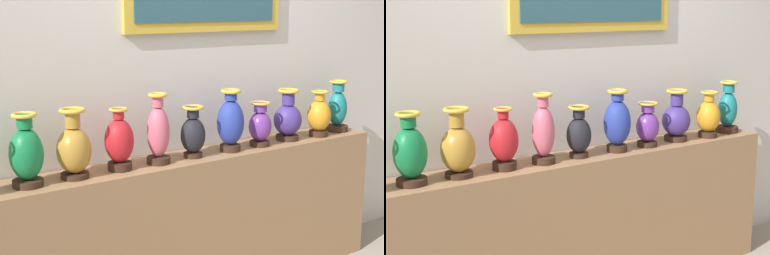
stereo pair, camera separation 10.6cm
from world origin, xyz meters
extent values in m
cube|color=#99704C|center=(0.00, 0.00, 0.44)|extent=(2.77, 0.33, 0.89)
cube|color=silver|center=(0.00, 0.22, 1.56)|extent=(4.63, 0.10, 3.12)
cylinder|color=#382319|center=(-0.99, -0.02, 0.90)|extent=(0.15, 0.15, 0.03)
ellipsoid|color=#14723D|center=(-0.99, -0.02, 1.05)|extent=(0.17, 0.17, 0.26)
cylinder|color=#14723D|center=(-0.99, -0.02, 1.21)|extent=(0.08, 0.08, 0.06)
torus|color=gold|center=(-0.99, -0.02, 1.24)|extent=(0.12, 0.12, 0.02)
cylinder|color=#382319|center=(-0.75, -0.02, 0.90)|extent=(0.15, 0.15, 0.03)
ellipsoid|color=#B27F2D|center=(-0.75, -0.02, 1.03)|extent=(0.18, 0.18, 0.24)
cylinder|color=#B27F2D|center=(-0.75, -0.02, 1.19)|extent=(0.08, 0.08, 0.09)
torus|color=gold|center=(-0.75, -0.02, 1.24)|extent=(0.14, 0.14, 0.02)
cylinder|color=#382319|center=(-0.49, -0.02, 0.91)|extent=(0.13, 0.13, 0.04)
ellipsoid|color=red|center=(-0.49, -0.02, 1.05)|extent=(0.16, 0.16, 0.24)
cylinder|color=red|center=(-0.49, -0.02, 1.19)|extent=(0.06, 0.06, 0.05)
torus|color=gold|center=(-0.49, -0.02, 1.22)|extent=(0.10, 0.10, 0.02)
cylinder|color=#382319|center=(-0.25, -0.03, 0.90)|extent=(0.13, 0.13, 0.04)
ellipsoid|color=#CC5972|center=(-0.25, -0.03, 1.07)|extent=(0.13, 0.13, 0.28)
cylinder|color=#CC5972|center=(-0.25, -0.03, 1.24)|extent=(0.06, 0.06, 0.07)
torus|color=gold|center=(-0.25, -0.03, 1.27)|extent=(0.11, 0.11, 0.02)
cylinder|color=#382319|center=(-0.01, -0.02, 0.90)|extent=(0.11, 0.11, 0.03)
ellipsoid|color=black|center=(-0.01, -0.02, 1.02)|extent=(0.15, 0.15, 0.21)
cylinder|color=black|center=(-0.01, -0.02, 1.15)|extent=(0.07, 0.07, 0.06)
torus|color=gold|center=(-0.01, -0.02, 1.18)|extent=(0.13, 0.13, 0.02)
cylinder|color=#382319|center=(0.26, -0.03, 0.91)|extent=(0.13, 0.13, 0.04)
ellipsoid|color=#263899|center=(0.26, -0.03, 1.06)|extent=(0.17, 0.17, 0.27)
cylinder|color=#263899|center=(0.26, -0.03, 1.23)|extent=(0.07, 0.07, 0.05)
torus|color=gold|center=(0.26, -0.03, 1.25)|extent=(0.12, 0.12, 0.02)
cylinder|color=#382319|center=(0.50, -0.03, 0.90)|extent=(0.13, 0.13, 0.03)
ellipsoid|color=#6B3393|center=(0.50, -0.03, 1.01)|extent=(0.14, 0.14, 0.19)
cylinder|color=#6B3393|center=(0.50, -0.03, 1.13)|extent=(0.08, 0.08, 0.05)
torus|color=gold|center=(0.50, -0.03, 1.16)|extent=(0.13, 0.13, 0.01)
cylinder|color=#382319|center=(0.75, -0.02, 0.90)|extent=(0.15, 0.15, 0.03)
ellipsoid|color=#3F2D7F|center=(0.75, -0.02, 1.02)|extent=(0.18, 0.18, 0.20)
cylinder|color=#3F2D7F|center=(0.75, -0.02, 1.17)|extent=(0.08, 0.08, 0.09)
torus|color=gold|center=(0.75, -0.02, 1.21)|extent=(0.14, 0.14, 0.02)
cylinder|color=#382319|center=(1.01, -0.05, 0.90)|extent=(0.12, 0.12, 0.04)
ellipsoid|color=orange|center=(1.01, -0.05, 1.03)|extent=(0.16, 0.16, 0.21)
cylinder|color=orange|center=(1.01, -0.05, 1.16)|extent=(0.07, 0.07, 0.06)
torus|color=gold|center=(1.01, -0.05, 1.19)|extent=(0.12, 0.12, 0.01)
cylinder|color=#382319|center=(1.24, -0.01, 0.91)|extent=(0.16, 0.16, 0.04)
ellipsoid|color=#19727A|center=(1.24, -0.01, 1.05)|extent=(0.13, 0.13, 0.24)
cylinder|color=#19727A|center=(1.24, -0.01, 1.20)|extent=(0.08, 0.08, 0.07)
torus|color=gold|center=(1.24, -0.01, 1.23)|extent=(0.12, 0.12, 0.02)
camera|label=1|loc=(-1.91, -2.74, 1.76)|focal=54.85mm
camera|label=2|loc=(-1.83, -2.80, 1.76)|focal=54.85mm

